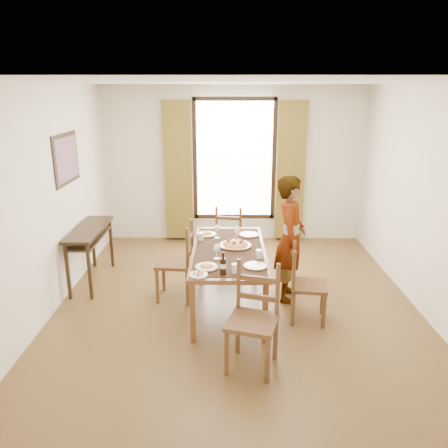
{
  "coord_description": "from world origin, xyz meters",
  "views": [
    {
      "loc": [
        -0.13,
        -5.1,
        2.63
      ],
      "look_at": [
        -0.16,
        0.14,
        1.0
      ],
      "focal_mm": 35.0,
      "sensor_mm": 36.0,
      "label": 1
    }
  ],
  "objects_px": {
    "dining_table": "(229,254)",
    "man": "(290,239)",
    "console_table": "(89,236)",
    "pasta_platter": "(235,243)"
  },
  "relations": [
    {
      "from": "dining_table",
      "to": "man",
      "type": "height_order",
      "value": "man"
    },
    {
      "from": "console_table",
      "to": "dining_table",
      "type": "relative_size",
      "value": 0.67
    },
    {
      "from": "console_table",
      "to": "man",
      "type": "relative_size",
      "value": 0.74
    },
    {
      "from": "dining_table",
      "to": "pasta_platter",
      "type": "distance_m",
      "value": 0.17
    },
    {
      "from": "console_table",
      "to": "man",
      "type": "height_order",
      "value": "man"
    },
    {
      "from": "dining_table",
      "to": "man",
      "type": "distance_m",
      "value": 0.82
    },
    {
      "from": "dining_table",
      "to": "pasta_platter",
      "type": "bearing_deg",
      "value": 50.05
    },
    {
      "from": "console_table",
      "to": "pasta_platter",
      "type": "bearing_deg",
      "value": -16.96
    },
    {
      "from": "pasta_platter",
      "to": "console_table",
      "type": "bearing_deg",
      "value": 163.04
    },
    {
      "from": "console_table",
      "to": "man",
      "type": "bearing_deg",
      "value": -10.15
    }
  ]
}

